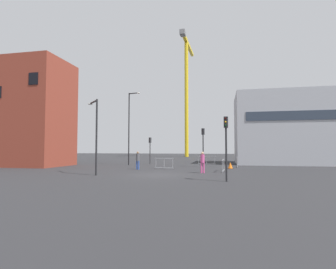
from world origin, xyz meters
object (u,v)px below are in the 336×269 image
(traffic_light_crosswalk, at_px, (203,141))
(pedestrian_walking, at_px, (138,159))
(traffic_light_far, at_px, (150,146))
(pedestrian_waiting, at_px, (203,161))
(traffic_light_corner, at_px, (226,138))
(streetlamp_tall, at_px, (130,124))
(streetlamp_short, at_px, (95,129))
(construction_crane, at_px, (187,82))
(traffic_cone_striped, at_px, (230,166))

(traffic_light_crosswalk, distance_m, pedestrian_walking, 7.89)
(traffic_light_far, relative_size, pedestrian_waiting, 1.97)
(traffic_light_crosswalk, distance_m, pedestrian_waiting, 7.42)
(traffic_light_corner, distance_m, pedestrian_walking, 11.63)
(traffic_light_corner, height_order, traffic_light_far, traffic_light_corner)
(streetlamp_tall, xyz_separation_m, traffic_light_far, (1.91, 2.52, -2.79))
(traffic_light_far, bearing_deg, streetlamp_short, -91.40)
(streetlamp_short, relative_size, traffic_light_far, 1.69)
(traffic_light_far, bearing_deg, pedestrian_waiting, -55.82)
(construction_crane, xyz_separation_m, streetlamp_tall, (-2.89, -32.16, -13.12))
(construction_crane, xyz_separation_m, traffic_cone_striped, (9.20, -35.73, -17.99))
(pedestrian_walking, bearing_deg, streetlamp_short, -105.53)
(pedestrian_waiting, xyz_separation_m, traffic_cone_striped, (2.42, 5.34, -0.74))
(traffic_light_crosswalk, xyz_separation_m, pedestrian_waiting, (0.46, -7.17, -1.82))
(pedestrian_waiting, relative_size, traffic_cone_striped, 2.72)
(traffic_light_crosswalk, bearing_deg, streetlamp_short, -126.15)
(traffic_cone_striped, bearing_deg, streetlamp_short, -140.61)
(pedestrian_waiting, bearing_deg, traffic_light_crosswalk, 93.64)
(streetlamp_short, relative_size, pedestrian_walking, 3.35)
(traffic_cone_striped, bearing_deg, construction_crane, 104.44)
(traffic_cone_striped, bearing_deg, traffic_light_far, 149.13)
(traffic_light_corner, xyz_separation_m, traffic_cone_striped, (0.54, 10.74, -2.43))
(pedestrian_waiting, distance_m, traffic_cone_striped, 5.91)
(construction_crane, xyz_separation_m, traffic_light_corner, (8.67, -46.47, -15.56))
(construction_crane, height_order, traffic_cone_striped, construction_crane)
(traffic_light_far, bearing_deg, construction_crane, 88.11)
(traffic_light_far, height_order, pedestrian_waiting, traffic_light_far)
(streetlamp_tall, distance_m, pedestrian_waiting, 13.78)
(streetlamp_tall, relative_size, traffic_cone_striped, 13.80)
(construction_crane, height_order, streetlamp_tall, construction_crane)
(pedestrian_waiting, bearing_deg, streetlamp_tall, 137.36)
(streetlamp_tall, relative_size, traffic_light_crosswalk, 2.11)
(pedestrian_waiting, bearing_deg, streetlamp_short, -157.80)
(traffic_light_corner, relative_size, traffic_cone_striped, 6.23)
(streetlamp_short, distance_m, pedestrian_walking, 6.53)
(traffic_light_crosswalk, bearing_deg, traffic_light_corner, -79.45)
(streetlamp_tall, xyz_separation_m, traffic_light_crosswalk, (9.22, -1.73, -2.31))
(construction_crane, relative_size, traffic_light_corner, 7.09)
(streetlamp_tall, height_order, pedestrian_waiting, streetlamp_tall)
(construction_crane, distance_m, traffic_light_crosswalk, 37.78)
(streetlamp_tall, xyz_separation_m, pedestrian_walking, (3.16, -6.44, -4.14))
(streetlamp_short, height_order, traffic_light_corner, streetlamp_short)
(streetlamp_short, distance_m, pedestrian_waiting, 9.14)
(construction_crane, xyz_separation_m, pedestrian_walking, (0.27, -38.60, -17.27))
(construction_crane, bearing_deg, traffic_light_crosswalk, -79.43)
(streetlamp_short, bearing_deg, traffic_light_crosswalk, 53.85)
(traffic_light_far, relative_size, traffic_light_crosswalk, 0.82)
(traffic_light_corner, distance_m, traffic_light_crosswalk, 12.79)
(traffic_light_far, bearing_deg, streetlamp_tall, -127.21)
(traffic_light_far, relative_size, pedestrian_walking, 1.98)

